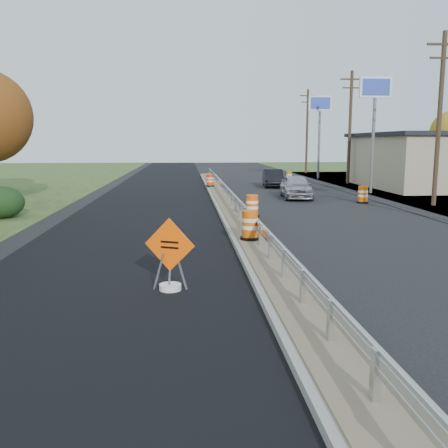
{
  "coord_description": "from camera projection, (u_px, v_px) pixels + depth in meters",
  "views": [
    {
      "loc": [
        -2.41,
        -17.84,
        3.53
      ],
      "look_at": [
        -1.27,
        -3.09,
        1.1
      ],
      "focal_mm": 40.0,
      "sensor_mm": 36.0,
      "label": 1
    }
  ],
  "objects": [
    {
      "name": "barrel_shoulder_near",
      "position": [
        363.0,
        195.0,
        29.19
      ],
      "size": [
        0.68,
        0.68,
        1.0
      ],
      "color": "black",
      "rests_on": "ground"
    },
    {
      "name": "utility_pole_smid",
      "position": [
        439.0,
        116.0,
        27.24
      ],
      "size": [
        1.9,
        0.26,
        9.4
      ],
      "color": "#473523",
      "rests_on": "ground"
    },
    {
      "name": "pylon_sign_mid",
      "position": [
        375.0,
        98.0,
        33.8
      ],
      "size": [
        2.2,
        0.3,
        7.9
      ],
      "color": "slate",
      "rests_on": "ground"
    },
    {
      "name": "car_dark_mid",
      "position": [
        273.0,
        178.0,
        39.86
      ],
      "size": [
        1.87,
        4.37,
        1.4
      ],
      "primitive_type": "imported",
      "rotation": [
        0.0,
        0.0,
        -0.09
      ],
      "color": "black",
      "rests_on": "ground"
    },
    {
      "name": "pylon_sign_north",
      "position": [
        320.0,
        111.0,
        47.58
      ],
      "size": [
        2.2,
        0.3,
        7.9
      ],
      "color": "slate",
      "rests_on": "ground"
    },
    {
      "name": "car_silver",
      "position": [
        296.0,
        186.0,
        31.67
      ],
      "size": [
        2.11,
        4.52,
        1.5
      ],
      "primitive_type": "imported",
      "rotation": [
        0.0,
        0.0,
        -0.08
      ],
      "color": "#ABABAF",
      "rests_on": "ground"
    },
    {
      "name": "barrel_shoulder_far",
      "position": [
        289.0,
        177.0,
        45.22
      ],
      "size": [
        0.61,
        0.61,
        0.89
      ],
      "color": "black",
      "rests_on": "ground"
    },
    {
      "name": "ground",
      "position": [
        252.0,
        239.0,
        18.31
      ],
      "size": [
        140.0,
        140.0,
        0.0
      ],
      "primitive_type": "plane",
      "color": "black",
      "rests_on": "ground"
    },
    {
      "name": "caution_sign",
      "position": [
        170.0,
        272.0,
        11.95
      ],
      "size": [
        1.19,
        0.53,
        1.77
      ],
      "rotation": [
        0.0,
        0.0,
        -0.39
      ],
      "color": "white",
      "rests_on": "ground"
    },
    {
      "name": "guardrail",
      "position": [
        230.0,
        194.0,
        27.05
      ],
      "size": [
        0.1,
        46.15,
        0.72
      ],
      "color": "silver",
      "rests_on": "median"
    },
    {
      "name": "barrel_median_far",
      "position": [
        210.0,
        181.0,
        37.62
      ],
      "size": [
        0.62,
        0.62,
        0.91
      ],
      "color": "black",
      "rests_on": "median"
    },
    {
      "name": "milled_overlay",
      "position": [
        150.0,
        206.0,
        27.81
      ],
      "size": [
        7.2,
        120.0,
        0.01
      ],
      "primitive_type": "cube",
      "color": "black",
      "rests_on": "ground"
    },
    {
      "name": "barrel_median_mid",
      "position": [
        252.0,
        206.0,
        22.25
      ],
      "size": [
        0.67,
        0.67,
        0.98
      ],
      "color": "black",
      "rests_on": "median"
    },
    {
      "name": "utility_pole_nmid",
      "position": [
        350.0,
        125.0,
        42.0
      ],
      "size": [
        1.9,
        0.26,
        9.4
      ],
      "color": "#473523",
      "rests_on": "ground"
    },
    {
      "name": "median",
      "position": [
        232.0,
        208.0,
        26.16
      ],
      "size": [
        1.6,
        55.0,
        0.23
      ],
      "color": "gray",
      "rests_on": "ground"
    },
    {
      "name": "utility_pole_north",
      "position": [
        307.0,
        130.0,
        56.76
      ],
      "size": [
        1.9,
        0.26,
        9.4
      ],
      "color": "#473523",
      "rests_on": "ground"
    },
    {
      "name": "hedge_north",
      "position": [
        1.0,
        202.0,
        23.25
      ],
      "size": [
        2.09,
        2.09,
        1.52
      ],
      "primitive_type": "ellipsoid",
      "color": "black",
      "rests_on": "ground"
    },
    {
      "name": "barrel_median_near",
      "position": [
        250.0,
        226.0,
        17.06
      ],
      "size": [
        0.68,
        0.68,
        1.0
      ],
      "color": "black",
      "rests_on": "median"
    }
  ]
}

